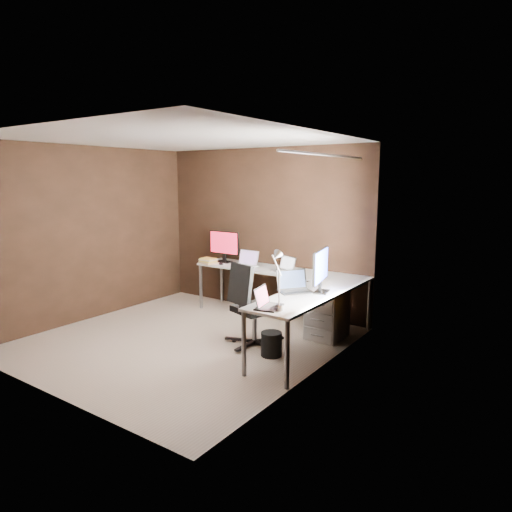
{
  "coord_description": "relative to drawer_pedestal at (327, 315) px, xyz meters",
  "views": [
    {
      "loc": [
        3.9,
        -4.03,
        2.04
      ],
      "look_at": [
        0.45,
        0.95,
        1.01
      ],
      "focal_mm": 32.0,
      "sensor_mm": 36.0,
      "label": 1
    }
  ],
  "objects": [
    {
      "name": "room",
      "position": [
        -1.09,
        -1.08,
        0.98
      ],
      "size": [
        3.6,
        3.6,
        2.5
      ],
      "color": "#C0AA95",
      "rests_on": "ground"
    },
    {
      "name": "desk",
      "position": [
        -0.59,
        -0.11,
        0.38
      ],
      "size": [
        2.65,
        2.25,
        0.73
      ],
      "color": "silver",
      "rests_on": "ground"
    },
    {
      "name": "drawer_pedestal",
      "position": [
        0.0,
        0.0,
        0.0
      ],
      "size": [
        0.42,
        0.5,
        0.6
      ],
      "primitive_type": "cube",
      "color": "silver",
      "rests_on": "ground"
    },
    {
      "name": "monitor_left",
      "position": [
        -1.99,
        0.38,
        0.7
      ],
      "size": [
        0.57,
        0.16,
        0.49
      ],
      "rotation": [
        0.0,
        0.0,
        -0.02
      ],
      "color": "black",
      "rests_on": "desk"
    },
    {
      "name": "monitor_right",
      "position": [
        0.15,
        -0.51,
        0.72
      ],
      "size": [
        0.2,
        0.61,
        0.51
      ],
      "rotation": [
        0.0,
        0.0,
        1.8
      ],
      "color": "black",
      "rests_on": "desk"
    },
    {
      "name": "laptop_white",
      "position": [
        -1.5,
        0.3,
        0.48
      ],
      "size": [
        0.35,
        0.26,
        0.23
      ],
      "rotation": [
        0.0,
        0.0,
        -0.03
      ],
      "color": "silver",
      "rests_on": "desk"
    },
    {
      "name": "laptop_silver",
      "position": [
        -0.82,
        0.28,
        0.48
      ],
      "size": [
        0.38,
        0.32,
        0.21
      ],
      "rotation": [
        0.0,
        0.0,
        -0.35
      ],
      "color": "silver",
      "rests_on": "desk"
    },
    {
      "name": "laptop_black_big",
      "position": [
        -0.13,
        -0.65,
        0.48
      ],
      "size": [
        0.44,
        0.46,
        0.25
      ],
      "rotation": [
        0.0,
        0.0,
        0.93
      ],
      "color": "black",
      "rests_on": "desk"
    },
    {
      "name": "laptop_black_small",
      "position": [
        -0.02,
        -1.4,
        0.48
      ],
      "size": [
        0.29,
        0.36,
        0.21
      ],
      "rotation": [
        0.0,
        0.0,
        1.78
      ],
      "color": "black",
      "rests_on": "desk"
    },
    {
      "name": "book_stack",
      "position": [
        -2.13,
        0.15,
        0.47
      ],
      "size": [
        0.29,
        0.25,
        0.08
      ],
      "rotation": [
        0.0,
        0.0,
        -0.12
      ],
      "color": "tan",
      "rests_on": "desk"
    },
    {
      "name": "mouse_left",
      "position": [
        -1.87,
        0.15,
        0.45
      ],
      "size": [
        0.09,
        0.06,
        0.03
      ],
      "primitive_type": "ellipsoid",
      "rotation": [
        0.0,
        0.0,
        -0.09
      ],
      "color": "black",
      "rests_on": "desk"
    },
    {
      "name": "mouse_corner",
      "position": [
        -0.53,
        0.22,
        0.45
      ],
      "size": [
        0.09,
        0.06,
        0.03
      ],
      "primitive_type": "ellipsoid",
      "rotation": [
        0.0,
        0.0,
        -0.02
      ],
      "color": "black",
      "rests_on": "desk"
    },
    {
      "name": "desk_lamp",
      "position": [
        0.08,
        -1.36,
        0.81
      ],
      "size": [
        0.19,
        0.22,
        0.6
      ],
      "rotation": [
        0.0,
        0.0,
        0.15
      ],
      "color": "slate",
      "rests_on": "desk"
    },
    {
      "name": "office_chair",
      "position": [
        -0.64,
        -0.78,
        0.0
      ],
      "size": [
        0.58,
        0.61,
        1.04
      ],
      "rotation": [
        0.0,
        0.0,
        -0.31
      ],
      "color": "black",
      "rests_on": "ground"
    },
    {
      "name": "wastebasket",
      "position": [
        -0.25,
        -0.94,
        -0.16
      ],
      "size": [
        0.27,
        0.27,
        0.28
      ],
      "primitive_type": "cylinder",
      "rotation": [
        0.0,
        0.0,
        0.12
      ],
      "color": "black",
      "rests_on": "ground"
    }
  ]
}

